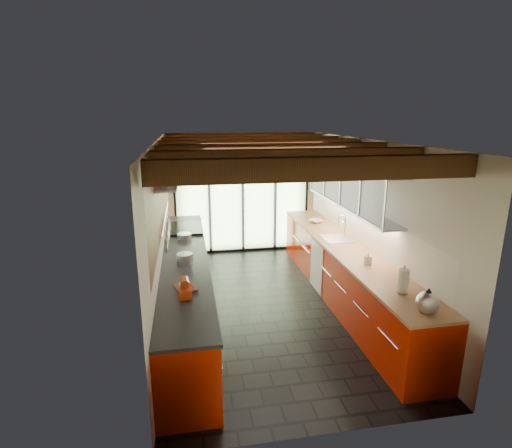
# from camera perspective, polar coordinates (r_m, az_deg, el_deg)

# --- Properties ---
(ground) EXTENTS (5.50, 5.50, 0.00)m
(ground) POSITION_cam_1_polar(r_m,az_deg,el_deg) (6.57, 1.62, -11.46)
(ground) COLOR black
(ground) RESTS_ON ground
(room_shell) EXTENTS (5.50, 5.50, 5.50)m
(room_shell) POSITION_cam_1_polar(r_m,az_deg,el_deg) (6.01, 1.74, 2.77)
(room_shell) COLOR silver
(room_shell) RESTS_ON ground
(ceiling_beams) EXTENTS (3.14, 5.06, 4.90)m
(ceiling_beams) POSITION_cam_1_polar(r_m,az_deg,el_deg) (6.25, 1.08, 10.77)
(ceiling_beams) COLOR #593316
(ceiling_beams) RESTS_ON ground
(glass_door) EXTENTS (2.95, 0.10, 2.90)m
(glass_door) POSITION_cam_1_polar(r_m,az_deg,el_deg) (8.62, -1.92, 6.63)
(glass_door) COLOR #C6EAAD
(glass_door) RESTS_ON ground
(left_counter) EXTENTS (0.68, 5.00, 0.92)m
(left_counter) POSITION_cam_1_polar(r_m,az_deg,el_deg) (6.26, -9.98, -8.44)
(left_counter) COLOR #B61B00
(left_counter) RESTS_ON ground
(range_stove) EXTENTS (0.66, 0.90, 0.97)m
(range_stove) POSITION_cam_1_polar(r_m,az_deg,el_deg) (7.61, -10.06, -4.02)
(range_stove) COLOR silver
(range_stove) RESTS_ON ground
(right_counter) EXTENTS (0.68, 5.00, 0.92)m
(right_counter) POSITION_cam_1_polar(r_m,az_deg,el_deg) (6.73, 12.41, -6.83)
(right_counter) COLOR #B61B00
(right_counter) RESTS_ON ground
(sink_assembly) EXTENTS (0.45, 0.52, 0.43)m
(sink_assembly) POSITION_cam_1_polar(r_m,az_deg,el_deg) (6.92, 11.51, -1.78)
(sink_assembly) COLOR silver
(sink_assembly) RESTS_ON right_counter
(upper_cabinets_right) EXTENTS (0.34, 3.00, 3.00)m
(upper_cabinets_right) POSITION_cam_1_polar(r_m,az_deg,el_deg) (6.68, 13.37, 5.36)
(upper_cabinets_right) COLOR silver
(upper_cabinets_right) RESTS_ON ground
(left_wall_fixtures) EXTENTS (0.28, 2.60, 0.96)m
(left_wall_fixtures) POSITION_cam_1_polar(r_m,az_deg,el_deg) (5.99, -12.45, 4.60)
(left_wall_fixtures) COLOR silver
(left_wall_fixtures) RESTS_ON ground
(stand_mixer) EXTENTS (0.16, 0.26, 0.23)m
(stand_mixer) POSITION_cam_1_polar(r_m,az_deg,el_deg) (4.76, -10.11, -9.06)
(stand_mixer) COLOR red
(stand_mixer) RESTS_ON left_counter
(pot_large) EXTENTS (0.25, 0.25, 0.15)m
(pot_large) POSITION_cam_1_polar(r_m,az_deg,el_deg) (5.76, -10.15, -4.88)
(pot_large) COLOR silver
(pot_large) RESTS_ON left_counter
(pot_small) EXTENTS (0.30, 0.30, 0.09)m
(pot_small) POSITION_cam_1_polar(r_m,az_deg,el_deg) (6.89, -10.18, -1.72)
(pot_small) COLOR silver
(pot_small) RESTS_ON left_counter
(cutting_board) EXTENTS (0.30, 0.36, 0.03)m
(cutting_board) POSITION_cam_1_polar(r_m,az_deg,el_deg) (4.97, -10.08, -8.95)
(cutting_board) COLOR brown
(cutting_board) RESTS_ON left_counter
(kettle) EXTENTS (0.30, 0.33, 0.29)m
(kettle) POSITION_cam_1_polar(r_m,az_deg,el_deg) (4.68, 23.32, -10.08)
(kettle) COLOR silver
(kettle) RESTS_ON right_counter
(paper_towel) EXTENTS (0.13, 0.13, 0.34)m
(paper_towel) POSITION_cam_1_polar(r_m,az_deg,el_deg) (5.05, 20.32, -7.70)
(paper_towel) COLOR white
(paper_towel) RESTS_ON right_counter
(soap_bottle) EXTENTS (0.10, 0.10, 0.20)m
(soap_bottle) POSITION_cam_1_polar(r_m,az_deg,el_deg) (5.83, 15.73, -4.70)
(soap_bottle) COLOR silver
(soap_bottle) RESTS_ON right_counter
(bowl) EXTENTS (0.33, 0.33, 0.06)m
(bowl) POSITION_cam_1_polar(r_m,az_deg,el_deg) (7.89, 8.55, 0.41)
(bowl) COLOR silver
(bowl) RESTS_ON right_counter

